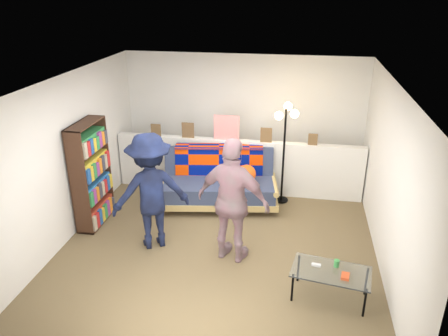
# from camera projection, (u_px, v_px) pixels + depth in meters

# --- Properties ---
(ground) EXTENTS (5.00, 5.00, 0.00)m
(ground) POSITION_uv_depth(u_px,v_px,m) (219.00, 243.00, 6.49)
(ground) COLOR brown
(ground) RESTS_ON ground
(room_shell) EXTENTS (4.60, 5.05, 2.45)m
(room_shell) POSITION_uv_depth(u_px,v_px,m) (225.00, 126.00, 6.26)
(room_shell) COLOR silver
(room_shell) RESTS_ON ground
(half_wall_ledge) EXTENTS (4.45, 0.15, 1.00)m
(half_wall_ledge) POSITION_uv_depth(u_px,v_px,m) (237.00, 166.00, 7.92)
(half_wall_ledge) COLOR silver
(half_wall_ledge) RESTS_ON ground
(ledge_decor) EXTENTS (2.97, 0.02, 0.45)m
(ledge_decor) POSITION_uv_depth(u_px,v_px,m) (225.00, 130.00, 7.67)
(ledge_decor) COLOR brown
(ledge_decor) RESTS_ON half_wall_ledge
(futon_sofa) EXTENTS (2.11, 1.23, 0.86)m
(futon_sofa) POSITION_uv_depth(u_px,v_px,m) (220.00, 183.00, 7.50)
(futon_sofa) COLOR tan
(futon_sofa) RESTS_ON ground
(bookshelf) EXTENTS (0.28, 0.83, 1.66)m
(bookshelf) POSITION_uv_depth(u_px,v_px,m) (91.00, 178.00, 6.79)
(bookshelf) COLOR #321B10
(bookshelf) RESTS_ON ground
(coffee_table) EXTENTS (1.00, 0.65, 0.48)m
(coffee_table) POSITION_uv_depth(u_px,v_px,m) (332.00, 273.00, 5.23)
(coffee_table) COLOR black
(coffee_table) RESTS_ON ground
(floor_lamp) EXTENTS (0.39, 0.31, 1.76)m
(floor_lamp) POSITION_uv_depth(u_px,v_px,m) (286.00, 133.00, 7.29)
(floor_lamp) COLOR black
(floor_lamp) RESTS_ON ground
(person_left) EXTENTS (1.28, 1.10, 1.72)m
(person_left) POSITION_uv_depth(u_px,v_px,m) (151.00, 191.00, 6.15)
(person_left) COLOR black
(person_left) RESTS_ON ground
(person_right) EXTENTS (1.11, 0.70, 1.76)m
(person_right) POSITION_uv_depth(u_px,v_px,m) (233.00, 202.00, 5.82)
(person_right) COLOR #C17D90
(person_right) RESTS_ON ground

